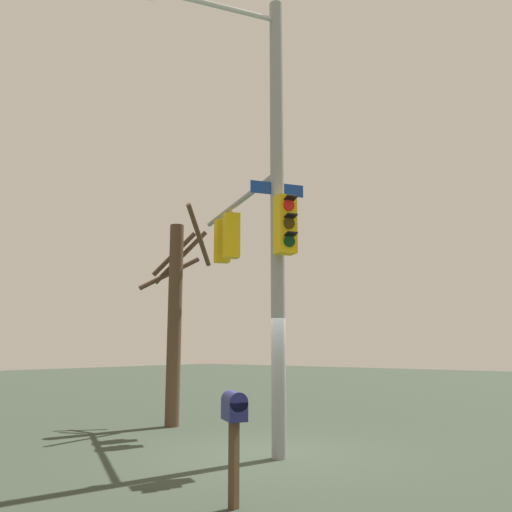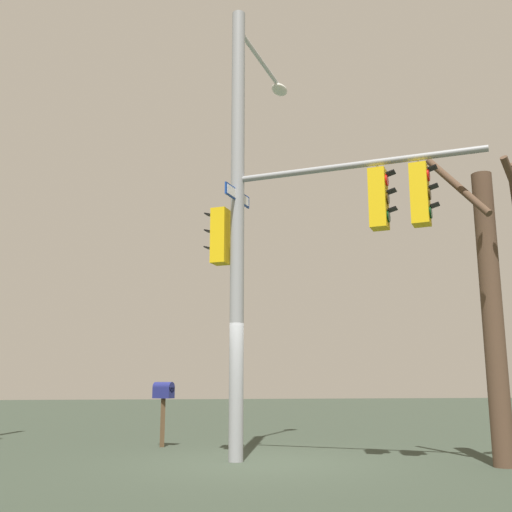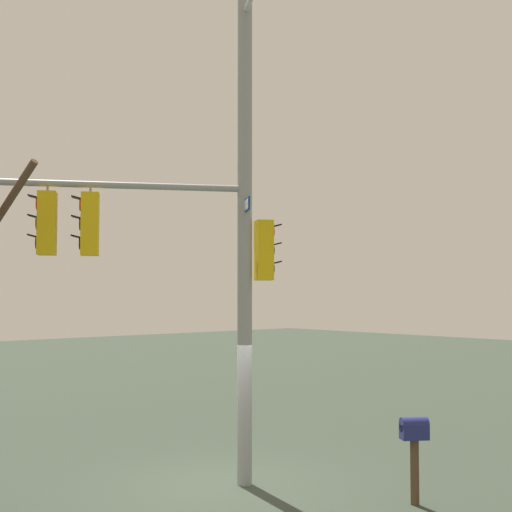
% 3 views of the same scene
% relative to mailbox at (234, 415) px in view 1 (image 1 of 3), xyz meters
% --- Properties ---
extents(ground_plane, '(80.00, 80.00, 0.00)m').
position_rel_mailbox_xyz_m(ground_plane, '(2.93, 1.68, -1.11)').
color(ground_plane, '#303A2D').
extents(main_signal_pole_assembly, '(5.04, 4.72, 9.03)m').
position_rel_mailbox_xyz_m(main_signal_pole_assembly, '(3.01, 2.03, 3.69)').
color(main_signal_pole_assembly, gray).
rests_on(main_signal_pole_assembly, ground).
extents(mailbox, '(0.44, 0.50, 1.41)m').
position_rel_mailbox_xyz_m(mailbox, '(0.00, 0.00, 0.00)').
color(mailbox, '#4C3823').
rests_on(mailbox, ground).
extents(bare_tree_behind_pole, '(1.64, 2.09, 5.60)m').
position_rel_mailbox_xyz_m(bare_tree_behind_pole, '(4.22, 5.74, 1.77)').
color(bare_tree_behind_pole, '#4D3829').
rests_on(bare_tree_behind_pole, ground).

